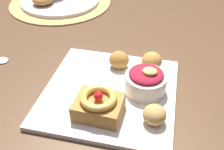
{
  "coord_description": "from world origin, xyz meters",
  "views": [
    {
      "loc": [
        0.17,
        -0.64,
        1.15
      ],
      "look_at": [
        0.06,
        -0.18,
        0.77
      ],
      "focal_mm": 42.92,
      "sensor_mm": 36.0,
      "label": 1
    }
  ],
  "objects_px": {
    "front_plate": "(110,92)",
    "fritter_back": "(152,61)",
    "berry_ramekin": "(146,81)",
    "fritter_middle": "(154,115)",
    "cake_slice": "(99,105)",
    "fritter_front": "(119,60)",
    "back_plate": "(60,0)"
  },
  "relations": [
    {
      "from": "fritter_front",
      "to": "fritter_middle",
      "type": "height_order",
      "value": "fritter_front"
    },
    {
      "from": "berry_ramekin",
      "to": "fritter_back",
      "type": "height_order",
      "value": "berry_ramekin"
    },
    {
      "from": "berry_ramekin",
      "to": "cake_slice",
      "type": "bearing_deg",
      "value": -131.78
    },
    {
      "from": "fritter_middle",
      "to": "back_plate",
      "type": "relative_size",
      "value": 0.16
    },
    {
      "from": "fritter_front",
      "to": "berry_ramekin",
      "type": "bearing_deg",
      "value": -44.55
    },
    {
      "from": "front_plate",
      "to": "fritter_back",
      "type": "bearing_deg",
      "value": 51.61
    },
    {
      "from": "front_plate",
      "to": "cake_slice",
      "type": "xyz_separation_m",
      "value": [
        -0.01,
        -0.08,
        0.03
      ]
    },
    {
      "from": "fritter_back",
      "to": "back_plate",
      "type": "distance_m",
      "value": 0.53
    },
    {
      "from": "cake_slice",
      "to": "fritter_middle",
      "type": "distance_m",
      "value": 0.11
    },
    {
      "from": "cake_slice",
      "to": "fritter_middle",
      "type": "relative_size",
      "value": 2.12
    },
    {
      "from": "front_plate",
      "to": "berry_ramekin",
      "type": "height_order",
      "value": "berry_ramekin"
    },
    {
      "from": "berry_ramekin",
      "to": "fritter_back",
      "type": "distance_m",
      "value": 0.09
    },
    {
      "from": "fritter_middle",
      "to": "fritter_back",
      "type": "height_order",
      "value": "fritter_back"
    },
    {
      "from": "front_plate",
      "to": "fritter_middle",
      "type": "distance_m",
      "value": 0.13
    },
    {
      "from": "front_plate",
      "to": "berry_ramekin",
      "type": "xyz_separation_m",
      "value": [
        0.08,
        0.02,
        0.03
      ]
    },
    {
      "from": "berry_ramekin",
      "to": "fritter_middle",
      "type": "relative_size",
      "value": 2.0
    },
    {
      "from": "berry_ramekin",
      "to": "fritter_back",
      "type": "bearing_deg",
      "value": 87.07
    },
    {
      "from": "cake_slice",
      "to": "fritter_middle",
      "type": "bearing_deg",
      "value": 1.14
    },
    {
      "from": "front_plate",
      "to": "back_plate",
      "type": "xyz_separation_m",
      "value": [
        -0.3,
        0.46,
        0.01
      ]
    },
    {
      "from": "front_plate",
      "to": "berry_ramekin",
      "type": "relative_size",
      "value": 3.18
    },
    {
      "from": "fritter_middle",
      "to": "front_plate",
      "type": "bearing_deg",
      "value": 145.12
    },
    {
      "from": "cake_slice",
      "to": "back_plate",
      "type": "xyz_separation_m",
      "value": [
        -0.3,
        0.54,
        -0.03
      ]
    },
    {
      "from": "front_plate",
      "to": "fritter_middle",
      "type": "bearing_deg",
      "value": -34.88
    },
    {
      "from": "berry_ramekin",
      "to": "fritter_back",
      "type": "xyz_separation_m",
      "value": [
        0.0,
        0.09,
        -0.01
      ]
    },
    {
      "from": "front_plate",
      "to": "cake_slice",
      "type": "bearing_deg",
      "value": -94.04
    },
    {
      "from": "cake_slice",
      "to": "back_plate",
      "type": "height_order",
      "value": "cake_slice"
    },
    {
      "from": "fritter_front",
      "to": "fritter_middle",
      "type": "relative_size",
      "value": 1.07
    },
    {
      "from": "cake_slice",
      "to": "fritter_front",
      "type": "relative_size",
      "value": 1.98
    },
    {
      "from": "berry_ramekin",
      "to": "fritter_middle",
      "type": "distance_m",
      "value": 0.1
    },
    {
      "from": "fritter_front",
      "to": "back_plate",
      "type": "relative_size",
      "value": 0.17
    },
    {
      "from": "cake_slice",
      "to": "fritter_front",
      "type": "bearing_deg",
      "value": 87.56
    },
    {
      "from": "front_plate",
      "to": "fritter_front",
      "type": "relative_size",
      "value": 5.94
    }
  ]
}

